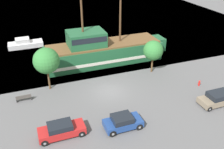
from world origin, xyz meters
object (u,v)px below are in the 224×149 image
(moored_boat_dockside, at_px, (25,44))
(fire_hydrant, at_px, (199,83))
(bench_promenade_east, at_px, (24,98))
(parked_car_curb_front, at_px, (123,122))
(parked_car_curb_mid, at_px, (219,98))
(pirate_ship, at_px, (102,50))
(parked_car_curb_rear, at_px, (61,130))

(moored_boat_dockside, distance_m, fire_hydrant, 29.82)
(bench_promenade_east, bearing_deg, parked_car_curb_front, -42.99)
(parked_car_curb_front, relative_size, bench_promenade_east, 2.21)
(parked_car_curb_front, bearing_deg, moored_boat_dockside, 106.85)
(moored_boat_dockside, bearing_deg, parked_car_curb_mid, -52.40)
(pirate_ship, height_order, fire_hydrant, pirate_ship)
(moored_boat_dockside, bearing_deg, parked_car_curb_rear, -85.60)
(parked_car_curb_mid, height_order, parked_car_curb_rear, parked_car_curb_rear)
(parked_car_curb_rear, height_order, fire_hydrant, parked_car_curb_rear)
(fire_hydrant, height_order, bench_promenade_east, bench_promenade_east)
(pirate_ship, xyz_separation_m, bench_promenade_east, (-12.03, -6.99, -1.48))
(parked_car_curb_front, xyz_separation_m, fire_hydrant, (12.47, 4.18, -0.32))
(pirate_ship, xyz_separation_m, parked_car_curb_rear, (-8.93, -14.48, -1.18))
(fire_hydrant, relative_size, bench_promenade_east, 0.44)
(parked_car_curb_front, bearing_deg, fire_hydrant, 18.54)
(pirate_ship, height_order, parked_car_curb_mid, pirate_ship)
(moored_boat_dockside, xyz_separation_m, parked_car_curb_mid, (19.94, -25.90, 0.12))
(parked_car_curb_front, xyz_separation_m, parked_car_curb_rear, (-5.95, 0.95, 0.01))
(parked_car_curb_front, distance_m, parked_car_curb_mid, 12.07)
(parked_car_curb_front, bearing_deg, parked_car_curb_mid, 0.43)
(moored_boat_dockside, distance_m, parked_car_curb_front, 27.15)
(pirate_ship, bearing_deg, parked_car_curb_front, -100.96)
(parked_car_curb_front, bearing_deg, pirate_ship, 79.04)
(moored_boat_dockside, distance_m, parked_car_curb_mid, 32.69)
(parked_car_curb_front, distance_m, bench_promenade_east, 12.37)
(parked_car_curb_mid, bearing_deg, fire_hydrant, 84.40)
(parked_car_curb_front, height_order, bench_promenade_east, parked_car_curb_front)
(moored_boat_dockside, height_order, bench_promenade_east, moored_boat_dockside)
(pirate_ship, relative_size, parked_car_curb_mid, 3.79)
(moored_boat_dockside, bearing_deg, pirate_ship, -44.20)
(moored_boat_dockside, relative_size, parked_car_curb_rear, 1.32)
(bench_promenade_east, bearing_deg, pirate_ship, 30.17)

